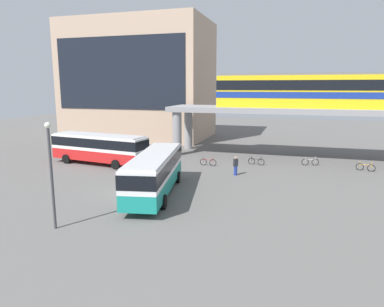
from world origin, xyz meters
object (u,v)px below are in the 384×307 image
object	(u,v)px
train	(314,90)
bicycle_silver	(310,162)
bus_secondary	(99,146)
bicycle_black	(256,161)
bicycle_orange	(365,167)
bicycle_red	(208,162)
pedestrian_walking_across	(236,166)
station_building	(140,80)
bus_main	(155,170)

from	to	relation	value
train	bicycle_silver	world-z (taller)	train
bus_secondary	bicycle_black	distance (m)	16.89
bicycle_black	bicycle_orange	bearing A→B (deg)	1.81
bicycle_red	pedestrian_walking_across	distance (m)	4.74
station_building	bicycle_silver	distance (m)	31.70
bus_secondary	bicycle_black	world-z (taller)	bus_secondary
train	pedestrian_walking_across	bearing A→B (deg)	-124.22
bicycle_red	bicycle_orange	bearing A→B (deg)	8.15
bus_main	bus_secondary	size ratio (longest dim) A/B	1.00
bicycle_red	pedestrian_walking_across	world-z (taller)	pedestrian_walking_across
bus_main	station_building	bearing A→B (deg)	116.94
train	bicycle_black	distance (m)	10.55
bus_main	bicycle_black	distance (m)	14.38
bicycle_red	bicycle_orange	distance (m)	15.67
train	bicycle_silver	distance (m)	8.30
train	bus_secondary	distance (m)	24.43
bicycle_black	train	bearing A→B (deg)	42.31
bicycle_silver	station_building	bearing A→B (deg)	150.72
bicycle_silver	bicycle_orange	size ratio (longest dim) A/B	1.02
bicycle_black	bus_secondary	bearing A→B (deg)	-164.15
bicycle_silver	train	bearing A→B (deg)	89.96
bicycle_orange	bicycle_black	distance (m)	10.69
station_building	bus_secondary	distance (m)	22.60
pedestrian_walking_across	station_building	bearing A→B (deg)	132.68
bicycle_red	bicycle_black	world-z (taller)	same
bus_main	bicycle_red	world-z (taller)	bus_main
bus_secondary	station_building	bearing A→B (deg)	103.13
bicycle_silver	bicycle_black	xyz separation A→B (m)	(-5.51, -1.38, 0.00)
bicycle_red	pedestrian_walking_across	size ratio (longest dim) A/B	1.00
bicycle_silver	pedestrian_walking_across	bearing A→B (deg)	-136.76
bus_secondary	bicycle_orange	world-z (taller)	bus_secondary
bicycle_silver	bicycle_black	size ratio (longest dim) A/B	1.00
bicycle_black	pedestrian_walking_across	world-z (taller)	pedestrian_walking_across
bicycle_orange	train	bearing A→B (deg)	137.85
bus_secondary	bicycle_red	distance (m)	11.78
station_building	train	world-z (taller)	station_building
bus_secondary	train	bearing A→B (deg)	23.90
bus_secondary	pedestrian_walking_across	world-z (taller)	bus_secondary
train	bicycle_red	distance (m)	14.50
bicycle_silver	bicycle_red	xyz separation A→B (m)	(-10.34, -3.26, 0.00)
bus_main	train	bearing A→B (deg)	56.66
station_building	train	distance (m)	28.87
bicycle_orange	pedestrian_walking_across	world-z (taller)	pedestrian_walking_across
bus_secondary	bicycle_red	size ratio (longest dim) A/B	6.30
station_building	bicycle_red	xyz separation A→B (m)	(16.21, -18.15, -8.84)
bicycle_red	bicycle_black	size ratio (longest dim) A/B	1.01
bus_main	pedestrian_walking_across	world-z (taller)	bus_main
bus_main	bus_secondary	world-z (taller)	same
station_building	bicycle_orange	bearing A→B (deg)	-26.66
train	bus_main	bearing A→B (deg)	-123.34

